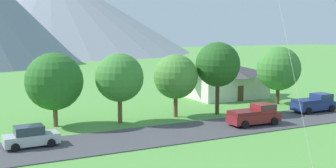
% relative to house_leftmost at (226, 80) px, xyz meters
% --- Properties ---
extents(road_strip, '(160.00, 6.81, 0.08)m').
position_rel_house_leftmost_xyz_m(road_strip, '(-18.94, -14.87, -2.44)').
color(road_strip, '#424247').
rests_on(road_strip, ground).
extents(mountain_far_east_ridge, '(116.28, 116.28, 34.88)m').
position_rel_house_leftmost_xyz_m(mountain_far_east_ridge, '(2.88, 131.90, 14.96)').
color(mountain_far_east_ridge, '#8E939E').
rests_on(mountain_far_east_ridge, ground).
extents(house_leftmost, '(10.76, 7.34, 4.78)m').
position_rel_house_leftmost_xyz_m(house_leftmost, '(0.00, 0.00, 0.00)').
color(house_leftmost, silver).
rests_on(house_leftmost, ground).
extents(tree_near_left, '(5.48, 5.48, 7.22)m').
position_rel_house_leftmost_xyz_m(tree_near_left, '(2.89, -7.24, 2.00)').
color(tree_near_left, '#4C3823').
rests_on(tree_near_left, ground).
extents(tree_left_of_center, '(5.51, 5.51, 7.14)m').
position_rel_house_leftmost_xyz_m(tree_left_of_center, '(-24.73, -7.18, 1.90)').
color(tree_left_of_center, brown).
rests_on(tree_left_of_center, ground).
extents(tree_center, '(4.90, 4.90, 7.97)m').
position_rel_house_leftmost_xyz_m(tree_center, '(-7.53, -9.26, 3.03)').
color(tree_center, '#4C3823').
rests_on(tree_center, ground).
extents(tree_near_right, '(4.73, 4.73, 6.72)m').
position_rel_house_leftmost_xyz_m(tree_near_right, '(-12.31, -8.46, 1.86)').
color(tree_near_right, brown).
rests_on(tree_near_right, ground).
extents(tree_far_right, '(4.83, 4.83, 7.00)m').
position_rel_house_leftmost_xyz_m(tree_far_right, '(-18.63, -8.52, 2.09)').
color(tree_far_right, brown).
rests_on(tree_far_right, ground).
extents(parked_car_silver_mid_west, '(4.26, 2.19, 1.68)m').
position_rel_house_leftmost_xyz_m(parked_car_silver_mid_west, '(-28.01, -13.65, -1.61)').
color(parked_car_silver_mid_west, '#B7BCC1').
rests_on(parked_car_silver_mid_west, road_strip).
extents(pickup_truck_navy_west_side, '(5.26, 2.44, 1.99)m').
position_rel_house_leftmost_xyz_m(pickup_truck_navy_west_side, '(3.01, -13.26, -1.42)').
color(pickup_truck_navy_west_side, navy).
rests_on(pickup_truck_navy_west_side, road_strip).
extents(pickup_truck_maroon_east_side, '(5.28, 2.49, 1.99)m').
position_rel_house_leftmost_xyz_m(pickup_truck_maroon_east_side, '(-7.24, -15.46, -1.42)').
color(pickup_truck_maroon_east_side, maroon).
rests_on(pickup_truck_maroon_east_side, road_strip).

